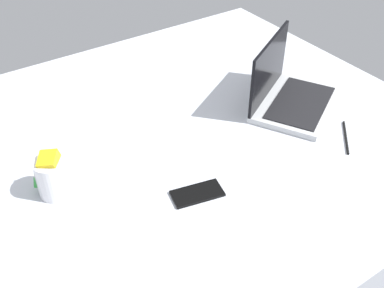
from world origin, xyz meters
TOP-DOWN VIEW (x-y plane):
  - bed_mattress at (0.00, 0.00)cm, footprint 180.00×140.00cm
  - laptop at (48.98, -6.75)cm, footprint 40.05×36.26cm
  - snack_cup at (-33.52, -3.47)cm, footprint 9.58×9.27cm
  - cell_phone at (-1.97, -25.87)cm, footprint 15.15×9.71cm
  - charger_cable at (51.20, -31.25)cm, footprint 12.22×12.67cm

SIDE VIEW (x-z plane):
  - bed_mattress at x=0.00cm, z-range 0.00..18.00cm
  - charger_cable at x=51.20cm, z-range 18.00..18.60cm
  - cell_phone at x=-1.97cm, z-range 18.00..18.80cm
  - laptop at x=48.98cm, z-range 10.91..33.91cm
  - snack_cup at x=-33.52cm, z-range 17.04..30.97cm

